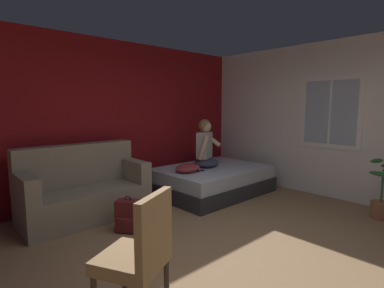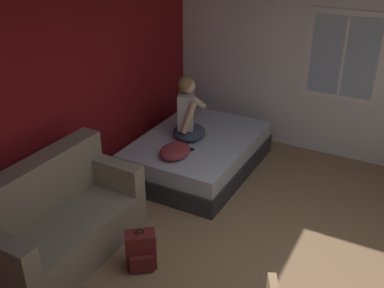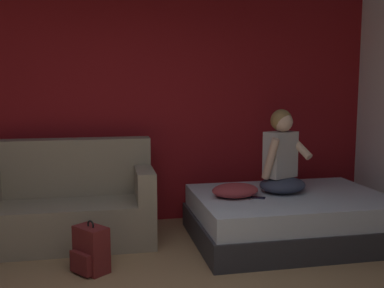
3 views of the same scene
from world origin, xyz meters
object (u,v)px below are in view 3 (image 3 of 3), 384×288
couch (69,204)px  person_seated (282,159)px  cell_phone (258,198)px  throw_pillow (235,190)px  backpack (90,250)px  bed (290,217)px

couch → person_seated: person_seated is taller
person_seated → cell_phone: person_seated is taller
throw_pillow → couch: bearing=166.3°
backpack → throw_pillow: size_ratio=0.95×
cell_phone → bed: bearing=128.6°
couch → throw_pillow: 1.70m
backpack → cell_phone: bearing=12.3°
bed → person_seated: person_seated is taller
couch → backpack: bearing=-75.4°
bed → cell_phone: size_ratio=13.96×
bed → person_seated: bearing=114.4°
couch → person_seated: bearing=-7.4°
bed → couch: (-2.24, 0.41, 0.16)m
couch → person_seated: 2.25m
bed → throw_pillow: throw_pillow is taller
bed → throw_pillow: (-0.60, 0.01, 0.31)m
person_seated → throw_pillow: person_seated is taller
couch → cell_phone: couch is taller
backpack → cell_phone: cell_phone is taller
bed → backpack: size_ratio=4.39×
couch → person_seated: size_ratio=1.95×
throw_pillow → cell_phone: (0.21, -0.08, -0.07)m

